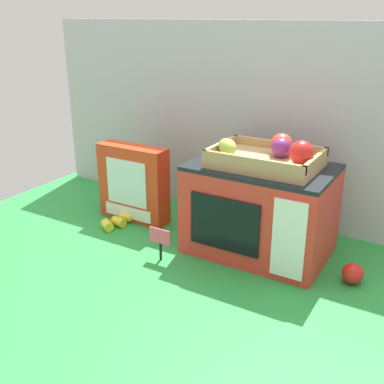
{
  "coord_description": "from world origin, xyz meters",
  "views": [
    {
      "loc": [
        0.64,
        -1.2,
        0.68
      ],
      "look_at": [
        -0.07,
        -0.01,
        0.15
      ],
      "focal_mm": 43.56,
      "sensor_mm": 36.0,
      "label": 1
    }
  ],
  "objects_px": {
    "cookie_set_box": "(133,183)",
    "price_sign": "(160,239)",
    "toy_microwave": "(260,209)",
    "loose_toy_banana": "(118,221)",
    "loose_toy_apple": "(353,273)",
    "food_groups_crate": "(269,157)"
  },
  "relations": [
    {
      "from": "cookie_set_box",
      "to": "price_sign",
      "type": "distance_m",
      "value": 0.32
    },
    {
      "from": "cookie_set_box",
      "to": "price_sign",
      "type": "xyz_separation_m",
      "value": [
        0.25,
        -0.2,
        -0.07
      ]
    },
    {
      "from": "toy_microwave",
      "to": "price_sign",
      "type": "bearing_deg",
      "value": -138.21
    },
    {
      "from": "loose_toy_banana",
      "to": "loose_toy_apple",
      "type": "xyz_separation_m",
      "value": [
        0.77,
        0.04,
        0.01
      ]
    },
    {
      "from": "toy_microwave",
      "to": "cookie_set_box",
      "type": "height_order",
      "value": "toy_microwave"
    },
    {
      "from": "food_groups_crate",
      "to": "loose_toy_banana",
      "type": "relative_size",
      "value": 2.25
    },
    {
      "from": "cookie_set_box",
      "to": "price_sign",
      "type": "bearing_deg",
      "value": -39.05
    },
    {
      "from": "food_groups_crate",
      "to": "cookie_set_box",
      "type": "bearing_deg",
      "value": 179.65
    },
    {
      "from": "toy_microwave",
      "to": "loose_toy_apple",
      "type": "distance_m",
      "value": 0.31
    },
    {
      "from": "loose_toy_apple",
      "to": "toy_microwave",
      "type": "bearing_deg",
      "value": 172.01
    },
    {
      "from": "price_sign",
      "to": "loose_toy_apple",
      "type": "xyz_separation_m",
      "value": [
        0.51,
        0.16,
        -0.04
      ]
    },
    {
      "from": "price_sign",
      "to": "loose_toy_apple",
      "type": "relative_size",
      "value": 1.73
    },
    {
      "from": "food_groups_crate",
      "to": "toy_microwave",
      "type": "bearing_deg",
      "value": 170.82
    },
    {
      "from": "food_groups_crate",
      "to": "loose_toy_apple",
      "type": "xyz_separation_m",
      "value": [
        0.27,
        -0.04,
        -0.27
      ]
    },
    {
      "from": "price_sign",
      "to": "loose_toy_banana",
      "type": "distance_m",
      "value": 0.29
    },
    {
      "from": "toy_microwave",
      "to": "loose_toy_apple",
      "type": "bearing_deg",
      "value": -7.99
    },
    {
      "from": "price_sign",
      "to": "loose_toy_banana",
      "type": "relative_size",
      "value": 0.76
    },
    {
      "from": "food_groups_crate",
      "to": "cookie_set_box",
      "type": "xyz_separation_m",
      "value": [
        -0.49,
        0.0,
        -0.17
      ]
    },
    {
      "from": "cookie_set_box",
      "to": "loose_toy_apple",
      "type": "bearing_deg",
      "value": -3.07
    },
    {
      "from": "food_groups_crate",
      "to": "price_sign",
      "type": "bearing_deg",
      "value": -141.05
    },
    {
      "from": "loose_toy_banana",
      "to": "loose_toy_apple",
      "type": "bearing_deg",
      "value": 2.85
    },
    {
      "from": "food_groups_crate",
      "to": "loose_toy_banana",
      "type": "bearing_deg",
      "value": -171.36
    }
  ]
}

